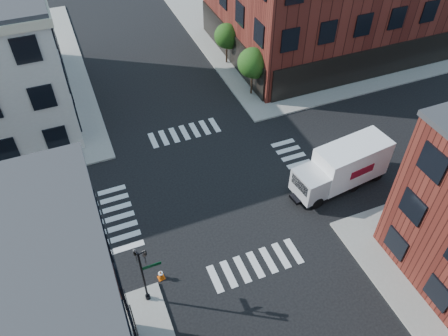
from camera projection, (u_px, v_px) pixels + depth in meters
name	position (u px, v px, depth m)	size (l,w,h in m)	color
ground	(215.00, 189.00, 31.82)	(120.00, 120.00, 0.00)	black
sidewalk_ne	(316.00, 20.00, 51.48)	(30.00, 30.00, 0.15)	gray
tree_near	(253.00, 64.00, 38.34)	(2.69, 2.69, 4.49)	black
tree_far	(227.00, 37.00, 42.54)	(2.43, 2.43, 4.07)	black
signal_pole	(143.00, 270.00, 23.56)	(1.29, 1.24, 4.60)	black
box_truck	(343.00, 166.00, 30.97)	(7.70, 3.13, 3.41)	white
traffic_cone	(161.00, 275.00, 26.21)	(0.46, 0.46, 0.76)	#D05009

